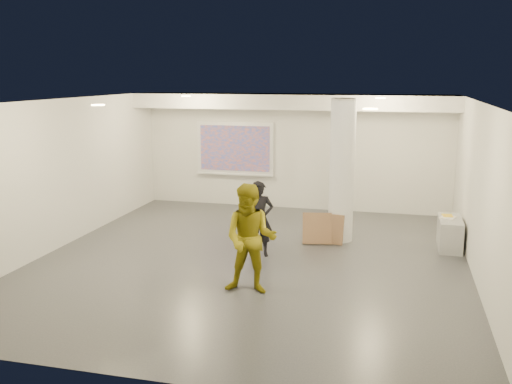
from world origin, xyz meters
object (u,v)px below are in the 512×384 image
(woman, at_px, (259,219))
(column, at_px, (342,171))
(credenza, at_px, (450,233))
(man, at_px, (251,239))
(projection_screen, at_px, (235,149))

(woman, bearing_deg, column, 26.20)
(column, xyz_separation_m, woman, (-1.41, -1.47, -0.76))
(credenza, bearing_deg, column, 178.56)
(man, bearing_deg, credenza, 41.84)
(projection_screen, bearing_deg, woman, -67.74)
(credenza, height_order, woman, woman)
(woman, bearing_deg, credenza, 1.38)
(column, relative_size, man, 1.68)
(credenza, relative_size, man, 0.59)
(projection_screen, distance_m, man, 6.37)
(column, relative_size, projection_screen, 1.43)
(credenza, xyz_separation_m, man, (-3.31, -3.31, 0.58))
(column, height_order, credenza, column)
(column, bearing_deg, woman, -133.94)
(woman, bearing_deg, projection_screen, 92.40)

